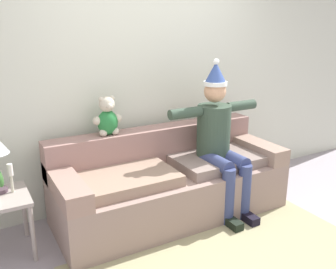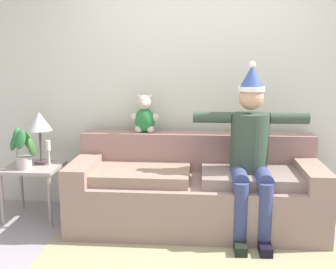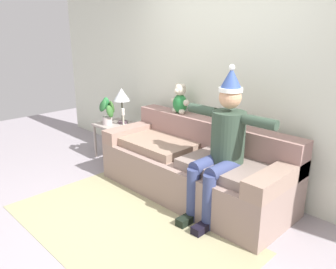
{
  "view_description": "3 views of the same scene",
  "coord_description": "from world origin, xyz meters",
  "px_view_note": "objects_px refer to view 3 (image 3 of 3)",
  "views": [
    {
      "loc": [
        -1.68,
        -1.97,
        1.87
      ],
      "look_at": [
        -0.06,
        0.94,
        0.86
      ],
      "focal_mm": 39.61,
      "sensor_mm": 36.0,
      "label": 1
    },
    {
      "loc": [
        0.05,
        -2.74,
        1.59
      ],
      "look_at": [
        -0.24,
        0.79,
        0.91
      ],
      "focal_mm": 44.39,
      "sensor_mm": 36.0,
      "label": 2
    },
    {
      "loc": [
        2.33,
        -1.72,
        1.85
      ],
      "look_at": [
        -0.25,
        0.82,
        0.71
      ],
      "focal_mm": 35.78,
      "sensor_mm": 36.0,
      "label": 3
    }
  ],
  "objects_px": {
    "person_seated": "(222,142)",
    "table_lamp": "(122,96)",
    "couch": "(195,167)",
    "candle_short": "(123,114)",
    "potted_plant": "(107,111)",
    "teddy_bear": "(180,100)",
    "side_table": "(116,129)",
    "candle_tall": "(108,110)"
  },
  "relations": [
    {
      "from": "person_seated",
      "to": "table_lamp",
      "type": "relative_size",
      "value": 2.99
    },
    {
      "from": "table_lamp",
      "to": "candle_tall",
      "type": "distance_m",
      "value": 0.32
    },
    {
      "from": "person_seated",
      "to": "teddy_bear",
      "type": "bearing_deg",
      "value": 156.06
    },
    {
      "from": "table_lamp",
      "to": "teddy_bear",
      "type": "bearing_deg",
      "value": 8.11
    },
    {
      "from": "couch",
      "to": "table_lamp",
      "type": "distance_m",
      "value": 1.65
    },
    {
      "from": "side_table",
      "to": "table_lamp",
      "type": "distance_m",
      "value": 0.49
    },
    {
      "from": "candle_tall",
      "to": "potted_plant",
      "type": "bearing_deg",
      "value": -39.73
    },
    {
      "from": "couch",
      "to": "candle_short",
      "type": "relative_size",
      "value": 9.23
    },
    {
      "from": "table_lamp",
      "to": "candle_tall",
      "type": "height_order",
      "value": "table_lamp"
    },
    {
      "from": "table_lamp",
      "to": "potted_plant",
      "type": "xyz_separation_m",
      "value": [
        -0.09,
        -0.21,
        -0.2
      ]
    },
    {
      "from": "couch",
      "to": "side_table",
      "type": "relative_size",
      "value": 4.34
    },
    {
      "from": "person_seated",
      "to": "candle_short",
      "type": "xyz_separation_m",
      "value": [
        -1.92,
        0.24,
        -0.1
      ]
    },
    {
      "from": "table_lamp",
      "to": "candle_short",
      "type": "relative_size",
      "value": 2.08
    },
    {
      "from": "person_seated",
      "to": "potted_plant",
      "type": "distance_m",
      "value": 2.11
    },
    {
      "from": "candle_tall",
      "to": "person_seated",
      "type": "bearing_deg",
      "value": -4.6
    },
    {
      "from": "candle_short",
      "to": "table_lamp",
      "type": "bearing_deg",
      "value": 149.38
    },
    {
      "from": "candle_short",
      "to": "candle_tall",
      "type": "bearing_deg",
      "value": -168.43
    },
    {
      "from": "couch",
      "to": "candle_short",
      "type": "distance_m",
      "value": 1.48
    },
    {
      "from": "side_table",
      "to": "teddy_bear",
      "type": "bearing_deg",
      "value": 12.84
    },
    {
      "from": "side_table",
      "to": "candle_tall",
      "type": "relative_size",
      "value": 1.92
    },
    {
      "from": "table_lamp",
      "to": "candle_short",
      "type": "height_order",
      "value": "table_lamp"
    },
    {
      "from": "potted_plant",
      "to": "table_lamp",
      "type": "bearing_deg",
      "value": 66.34
    },
    {
      "from": "person_seated",
      "to": "candle_tall",
      "type": "distance_m",
      "value": 2.22
    },
    {
      "from": "side_table",
      "to": "table_lamp",
      "type": "xyz_separation_m",
      "value": [
        0.05,
        0.1,
        0.48
      ]
    },
    {
      "from": "couch",
      "to": "candle_short",
      "type": "height_order",
      "value": "couch"
    },
    {
      "from": "side_table",
      "to": "candle_short",
      "type": "xyz_separation_m",
      "value": [
        0.15,
        0.04,
        0.24
      ]
    },
    {
      "from": "teddy_bear",
      "to": "candle_short",
      "type": "xyz_separation_m",
      "value": [
        -0.92,
        -0.2,
        -0.32
      ]
    },
    {
      "from": "couch",
      "to": "teddy_bear",
      "type": "relative_size",
      "value": 5.99
    },
    {
      "from": "couch",
      "to": "potted_plant",
      "type": "height_order",
      "value": "potted_plant"
    },
    {
      "from": "person_seated",
      "to": "teddy_bear",
      "type": "xyz_separation_m",
      "value": [
        -1.0,
        0.44,
        0.22
      ]
    },
    {
      "from": "side_table",
      "to": "candle_short",
      "type": "height_order",
      "value": "candle_short"
    },
    {
      "from": "potted_plant",
      "to": "candle_short",
      "type": "distance_m",
      "value": 0.24
    },
    {
      "from": "candle_short",
      "to": "couch",
      "type": "bearing_deg",
      "value": -3.03
    },
    {
      "from": "side_table",
      "to": "person_seated",
      "type": "bearing_deg",
      "value": -5.48
    },
    {
      "from": "potted_plant",
      "to": "candle_tall",
      "type": "xyz_separation_m",
      "value": [
        -0.1,
        0.09,
        -0.03
      ]
    },
    {
      "from": "potted_plant",
      "to": "teddy_bear",
      "type": "bearing_deg",
      "value": 17.52
    },
    {
      "from": "person_seated",
      "to": "side_table",
      "type": "bearing_deg",
      "value": 174.52
    },
    {
      "from": "side_table",
      "to": "table_lamp",
      "type": "height_order",
      "value": "table_lamp"
    },
    {
      "from": "couch",
      "to": "candle_short",
      "type": "bearing_deg",
      "value": 176.97
    },
    {
      "from": "teddy_bear",
      "to": "candle_short",
      "type": "distance_m",
      "value": 1.0
    },
    {
      "from": "potted_plant",
      "to": "candle_short",
      "type": "relative_size",
      "value": 1.6
    },
    {
      "from": "candle_tall",
      "to": "couch",
      "type": "bearing_deg",
      "value": -0.53
    }
  ]
}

